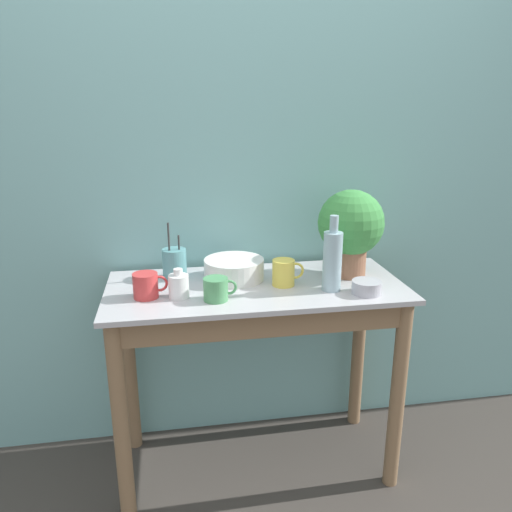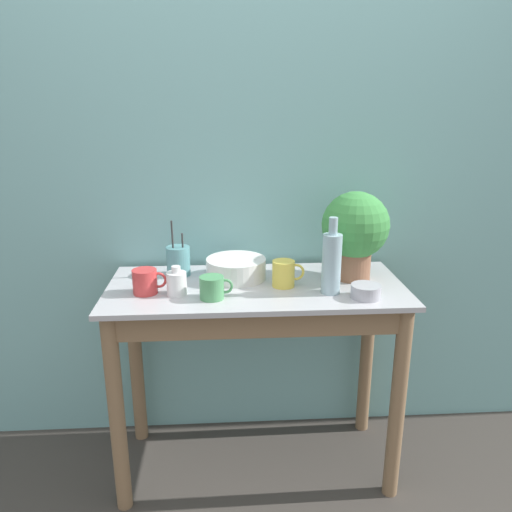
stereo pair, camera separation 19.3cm
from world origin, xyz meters
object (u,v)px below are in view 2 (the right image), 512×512
object	(u,v)px
bowl_wash_large	(236,268)
mug_green	(212,288)
mug_red	(146,281)
bowl_small_steel	(366,291)
mug_yellow	(284,274)
bottle_tall	(332,262)
utensil_cup	(178,261)
bottle_short	(177,283)
potted_plant	(355,229)

from	to	relation	value
bowl_wash_large	mug_green	bearing A→B (deg)	-113.14
mug_red	bowl_small_steel	xyz separation A→B (m)	(0.82, -0.10, -0.02)
bowl_wash_large	mug_green	xyz separation A→B (m)	(-0.09, -0.22, 0.00)
mug_yellow	mug_green	distance (m)	0.30
bowl_wash_large	bottle_tall	bearing A→B (deg)	-28.14
bottle_tall	mug_green	world-z (taller)	bottle_tall
mug_red	utensil_cup	size ratio (longest dim) A/B	0.54
bottle_tall	bottle_short	size ratio (longest dim) A/B	2.62
bowl_small_steel	utensil_cup	bearing A→B (deg)	157.17
mug_red	mug_green	distance (m)	0.26
bottle_short	bowl_small_steel	xyz separation A→B (m)	(0.70, -0.08, -0.02)
bottle_short	bottle_tall	bearing A→B (deg)	-1.93
potted_plant	bottle_tall	distance (m)	0.22
mug_green	mug_red	bearing A→B (deg)	164.70
bowl_small_steel	bottle_tall	bearing A→B (deg)	154.48
bowl_small_steel	mug_yellow	bearing A→B (deg)	153.92
potted_plant	utensil_cup	distance (m)	0.73
bowl_wash_large	mug_yellow	size ratio (longest dim) A/B	1.92
potted_plant	bowl_small_steel	distance (m)	0.28
mug_red	bottle_short	bearing A→B (deg)	-10.26
bottle_short	bowl_wash_large	bearing A→B (deg)	36.68
bottle_short	bowl_small_steel	size ratio (longest dim) A/B	1.01
mug_red	mug_green	size ratio (longest dim) A/B	1.04
potted_plant	utensil_cup	xyz separation A→B (m)	(-0.71, 0.09, -0.14)
mug_yellow	bottle_short	bearing A→B (deg)	-171.19
mug_yellow	utensil_cup	world-z (taller)	utensil_cup
potted_plant	mug_red	world-z (taller)	potted_plant
bowl_wash_large	bowl_small_steel	bearing A→B (deg)	-27.48
bottle_tall	bowl_small_steel	bearing A→B (deg)	-25.52
bottle_short	mug_green	xyz separation A→B (m)	(0.13, -0.05, -0.00)
bottle_short	mug_yellow	size ratio (longest dim) A/B	0.88
bottle_tall	mug_red	xyz separation A→B (m)	(-0.70, 0.04, -0.08)
potted_plant	utensil_cup	bearing A→B (deg)	173.15
mug_yellow	bowl_small_steel	size ratio (longest dim) A/B	1.14
bottle_tall	mug_yellow	world-z (taller)	bottle_tall
mug_green	utensil_cup	distance (m)	0.31
bottle_short	mug_green	world-z (taller)	bottle_short
bowl_small_steel	potted_plant	bearing A→B (deg)	88.75
potted_plant	mug_red	distance (m)	0.84
bottle_short	mug_green	bearing A→B (deg)	-19.56
bottle_short	mug_yellow	xyz separation A→B (m)	(0.41, 0.06, 0.01)
bowl_wash_large	mug_green	world-z (taller)	same
potted_plant	bowl_small_steel	xyz separation A→B (m)	(-0.00, -0.21, -0.18)
bottle_short	mug_green	distance (m)	0.14
bottle_tall	bowl_small_steel	distance (m)	0.16
bottle_short	mug_red	xyz separation A→B (m)	(-0.12, 0.02, 0.00)
mug_yellow	utensil_cup	bearing A→B (deg)	159.47
utensil_cup	bowl_wash_large	bearing A→B (deg)	-12.64
potted_plant	bottle_short	distance (m)	0.73
bowl_small_steel	bowl_wash_large	bearing A→B (deg)	152.52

